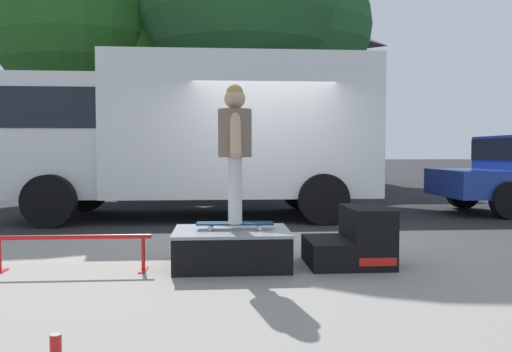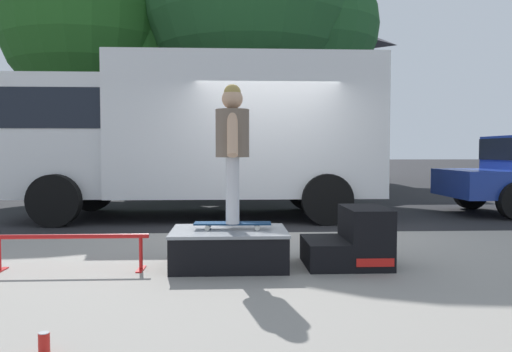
{
  "view_description": "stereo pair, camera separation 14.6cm",
  "coord_description": "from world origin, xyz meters",
  "px_view_note": "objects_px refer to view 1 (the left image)",
  "views": [
    {
      "loc": [
        -0.8,
        -7.75,
        1.29
      ],
      "look_at": [
        -0.34,
        -1.56,
        0.99
      ],
      "focal_mm": 35.65,
      "sensor_mm": 36.0,
      "label": 1
    },
    {
      "loc": [
        -0.65,
        -7.76,
        1.29
      ],
      "look_at": [
        -0.34,
        -1.56,
        0.99
      ],
      "focal_mm": 35.65,
      "sensor_mm": 36.0,
      "label": 2
    }
  ],
  "objects_px": {
    "street_tree_main": "(255,5)",
    "street_tree_neighbour": "(94,27)",
    "kicker_ramp": "(355,241)",
    "skateboard": "(235,224)",
    "skater_kid": "(235,142)",
    "soda_can": "(56,345)",
    "grind_rail": "(72,244)",
    "box_truck": "(191,130)",
    "skate_box": "(232,247)"
  },
  "relations": [
    {
      "from": "skate_box",
      "to": "street_tree_neighbour",
      "type": "xyz_separation_m",
      "value": [
        -3.65,
        9.82,
        4.51
      ]
    },
    {
      "from": "grind_rail",
      "to": "street_tree_neighbour",
      "type": "relative_size",
      "value": 0.2
    },
    {
      "from": "kicker_ramp",
      "to": "skateboard",
      "type": "bearing_deg",
      "value": 178.7
    },
    {
      "from": "kicker_ramp",
      "to": "street_tree_neighbour",
      "type": "xyz_separation_m",
      "value": [
        -4.92,
        9.82,
        4.47
      ]
    },
    {
      "from": "skate_box",
      "to": "skater_kid",
      "type": "height_order",
      "value": "skater_kid"
    },
    {
      "from": "kicker_ramp",
      "to": "skateboard",
      "type": "xyz_separation_m",
      "value": [
        -1.23,
        0.03,
        0.19
      ]
    },
    {
      "from": "kicker_ramp",
      "to": "soda_can",
      "type": "relative_size",
      "value": 6.62
    },
    {
      "from": "skateboard",
      "to": "grind_rail",
      "type": "bearing_deg",
      "value": -175.5
    },
    {
      "from": "grind_rail",
      "to": "box_truck",
      "type": "relative_size",
      "value": 0.22
    },
    {
      "from": "street_tree_main",
      "to": "kicker_ramp",
      "type": "bearing_deg",
      "value": -87.73
    },
    {
      "from": "kicker_ramp",
      "to": "street_tree_main",
      "type": "height_order",
      "value": "street_tree_main"
    },
    {
      "from": "street_tree_main",
      "to": "skater_kid",
      "type": "bearing_deg",
      "value": -95.41
    },
    {
      "from": "kicker_ramp",
      "to": "street_tree_neighbour",
      "type": "relative_size",
      "value": 0.11
    },
    {
      "from": "grind_rail",
      "to": "skater_kid",
      "type": "distance_m",
      "value": 1.88
    },
    {
      "from": "skateboard",
      "to": "street_tree_main",
      "type": "height_order",
      "value": "street_tree_main"
    },
    {
      "from": "street_tree_neighbour",
      "to": "soda_can",
      "type": "bearing_deg",
      "value": -77.84
    },
    {
      "from": "soda_can",
      "to": "street_tree_main",
      "type": "height_order",
      "value": "street_tree_main"
    },
    {
      "from": "grind_rail",
      "to": "skateboard",
      "type": "relative_size",
      "value": 1.94
    },
    {
      "from": "skater_kid",
      "to": "soda_can",
      "type": "relative_size",
      "value": 11.11
    },
    {
      "from": "soda_can",
      "to": "box_truck",
      "type": "bearing_deg",
      "value": 86.76
    },
    {
      "from": "skate_box",
      "to": "kicker_ramp",
      "type": "bearing_deg",
      "value": -0.01
    },
    {
      "from": "grind_rail",
      "to": "skateboard",
      "type": "bearing_deg",
      "value": 4.5
    },
    {
      "from": "skate_box",
      "to": "street_tree_main",
      "type": "xyz_separation_m",
      "value": [
        0.9,
        9.2,
        5.05
      ]
    },
    {
      "from": "skater_kid",
      "to": "box_truck",
      "type": "xyz_separation_m",
      "value": [
        -0.7,
        4.81,
        0.31
      ]
    },
    {
      "from": "skate_box",
      "to": "skateboard",
      "type": "relative_size",
      "value": 1.48
    },
    {
      "from": "kicker_ramp",
      "to": "box_truck",
      "type": "height_order",
      "value": "box_truck"
    },
    {
      "from": "grind_rail",
      "to": "soda_can",
      "type": "xyz_separation_m",
      "value": [
        0.49,
        -2.08,
        -0.21
      ]
    },
    {
      "from": "kicker_ramp",
      "to": "skateboard",
      "type": "height_order",
      "value": "kicker_ramp"
    },
    {
      "from": "box_truck",
      "to": "skate_box",
      "type": "bearing_deg",
      "value": -82.16
    },
    {
      "from": "skater_kid",
      "to": "skateboard",
      "type": "bearing_deg",
      "value": 0.0
    },
    {
      "from": "street_tree_neighbour",
      "to": "grind_rail",
      "type": "bearing_deg",
      "value": -78.08
    },
    {
      "from": "skateboard",
      "to": "kicker_ramp",
      "type": "bearing_deg",
      "value": -1.3
    },
    {
      "from": "skater_kid",
      "to": "street_tree_main",
      "type": "height_order",
      "value": "street_tree_main"
    },
    {
      "from": "street_tree_main",
      "to": "grind_rail",
      "type": "bearing_deg",
      "value": -104.82
    },
    {
      "from": "street_tree_main",
      "to": "street_tree_neighbour",
      "type": "distance_m",
      "value": 4.63
    },
    {
      "from": "kicker_ramp",
      "to": "street_tree_main",
      "type": "distance_m",
      "value": 10.48
    },
    {
      "from": "grind_rail",
      "to": "skateboard",
      "type": "height_order",
      "value": "skateboard"
    },
    {
      "from": "kicker_ramp",
      "to": "box_truck",
      "type": "xyz_separation_m",
      "value": [
        -1.94,
        4.84,
        1.33
      ]
    },
    {
      "from": "grind_rail",
      "to": "soda_can",
      "type": "distance_m",
      "value": 2.15
    },
    {
      "from": "grind_rail",
      "to": "street_tree_neighbour",
      "type": "xyz_separation_m",
      "value": [
        -2.09,
        9.92,
        4.44
      ]
    },
    {
      "from": "soda_can",
      "to": "box_truck",
      "type": "distance_m",
      "value": 7.19
    },
    {
      "from": "kicker_ramp",
      "to": "street_tree_neighbour",
      "type": "height_order",
      "value": "street_tree_neighbour"
    },
    {
      "from": "skateboard",
      "to": "street_tree_neighbour",
      "type": "xyz_separation_m",
      "value": [
        -3.68,
        9.79,
        4.28
      ]
    },
    {
      "from": "skater_kid",
      "to": "street_tree_neighbour",
      "type": "bearing_deg",
      "value": 110.62
    },
    {
      "from": "skate_box",
      "to": "skater_kid",
      "type": "distance_m",
      "value": 1.07
    },
    {
      "from": "skateboard",
      "to": "street_tree_neighbour",
      "type": "relative_size",
      "value": 0.1
    },
    {
      "from": "grind_rail",
      "to": "skater_kid",
      "type": "relative_size",
      "value": 1.09
    },
    {
      "from": "kicker_ramp",
      "to": "skater_kid",
      "type": "distance_m",
      "value": 1.6
    },
    {
      "from": "skater_kid",
      "to": "soda_can",
      "type": "height_order",
      "value": "skater_kid"
    },
    {
      "from": "skate_box",
      "to": "soda_can",
      "type": "relative_size",
      "value": 9.25
    }
  ]
}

